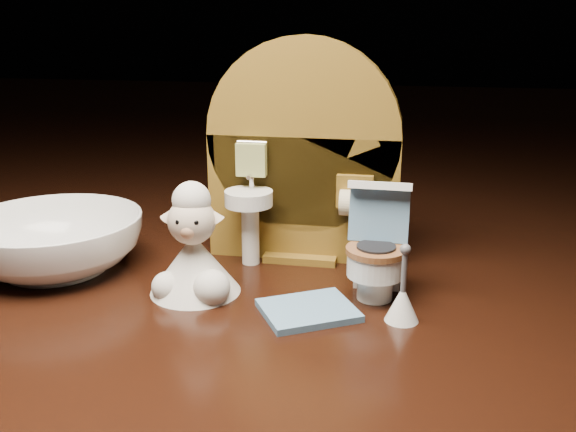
{
  "coord_description": "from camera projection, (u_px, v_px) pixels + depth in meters",
  "views": [
    {
      "loc": [
        0.07,
        -0.35,
        0.16
      ],
      "look_at": [
        -0.0,
        0.01,
        0.05
      ],
      "focal_mm": 40.0,
      "sensor_mm": 36.0,
      "label": 1
    }
  ],
  "objects": [
    {
      "name": "toy_toilet",
      "position": [
        377.0,
        254.0,
        0.38
      ],
      "size": [
        0.04,
        0.05,
        0.07
      ],
      "rotation": [
        0.0,
        0.0,
        -0.02
      ],
      "color": "white",
      "rests_on": "ground"
    },
    {
      "name": "bath_mat",
      "position": [
        308.0,
        310.0,
        0.36
      ],
      "size": [
        0.07,
        0.06,
        0.0
      ],
      "primitive_type": "cube",
      "rotation": [
        0.0,
        0.0,
        0.52
      ],
      "color": "#5780A0",
      "rests_on": "ground"
    },
    {
      "name": "toilet_brush",
      "position": [
        402.0,
        301.0,
        0.35
      ],
      "size": [
        0.02,
        0.02,
        0.05
      ],
      "color": "white",
      "rests_on": "ground"
    },
    {
      "name": "ceramic_bowl",
      "position": [
        54.0,
        243.0,
        0.42
      ],
      "size": [
        0.15,
        0.15,
        0.04
      ],
      "primitive_type": "imported",
      "rotation": [
        0.0,
        0.0,
        -0.38
      ],
      "color": "white",
      "rests_on": "ground"
    },
    {
      "name": "plush_lamb",
      "position": [
        194.0,
        255.0,
        0.39
      ],
      "size": [
        0.06,
        0.06,
        0.07
      ],
      "rotation": [
        0.0,
        0.0,
        0.12
      ],
      "color": "silver",
      "rests_on": "ground"
    },
    {
      "name": "backdrop_panel",
      "position": [
        302.0,
        165.0,
        0.43
      ],
      "size": [
        0.13,
        0.05,
        0.15
      ],
      "color": "brown",
      "rests_on": "ground"
    }
  ]
}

